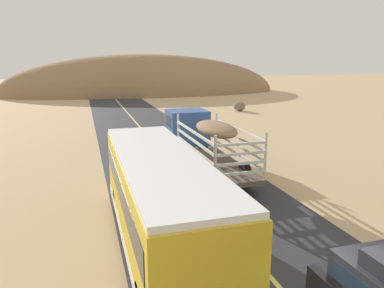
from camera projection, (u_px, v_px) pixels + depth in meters
The scene contains 4 objects.
livestock_truck at pixel (197, 134), 21.86m from camera, with size 2.53×9.70×3.02m.
bus at pixel (160, 200), 11.78m from camera, with size 2.54×10.00×3.21m.
boulder_near_shoulder at pixel (240, 106), 44.11m from camera, with size 1.44×1.27×1.12m, color #756656.
distant_hill at pixel (145, 93), 67.09m from camera, with size 50.43×18.61×14.04m, color #8D6E4C.
Camera 1 is at (-4.86, -6.05, 6.18)m, focal length 34.16 mm.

